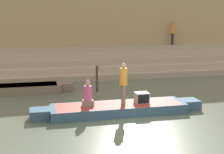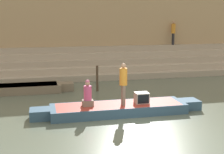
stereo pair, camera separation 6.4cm
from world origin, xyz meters
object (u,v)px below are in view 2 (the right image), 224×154
object	(u,v)px
tv_set	(142,98)
person_on_steps	(173,31)
person_rowing	(88,95)
mooring_post	(97,78)
moored_boat_shore	(14,89)
rowboat_main	(119,108)
person_standing	(123,81)

from	to	relation	value
tv_set	person_on_steps	xyz separation A→B (m)	(5.56, 9.65, 2.27)
person_rowing	mooring_post	world-z (taller)	person_rowing
moored_boat_shore	mooring_post	size ratio (longest dim) A/B	4.48
rowboat_main	person_rowing	size ratio (longest dim) A/B	6.59
person_rowing	tv_set	bearing A→B (deg)	-1.99
person_standing	moored_boat_shore	bearing A→B (deg)	141.88
mooring_post	person_on_steps	xyz separation A→B (m)	(6.68, 5.54, 2.20)
moored_boat_shore	person_on_steps	xyz separation A→B (m)	(10.97, 5.01, 2.66)
rowboat_main	moored_boat_shore	distance (m)	6.39
person_rowing	tv_set	world-z (taller)	person_rowing
rowboat_main	mooring_post	world-z (taller)	mooring_post
person_on_steps	mooring_post	bearing A→B (deg)	-119.51
person_rowing	moored_boat_shore	size ratio (longest dim) A/B	0.17
rowboat_main	person_on_steps	xyz separation A→B (m)	(6.54, 9.62, 2.67)
rowboat_main	mooring_post	xyz separation A→B (m)	(-0.15, 4.08, 0.47)
mooring_post	tv_set	bearing A→B (deg)	-74.76
person_standing	person_on_steps	xyz separation A→B (m)	(6.38, 9.76, 1.51)
person_standing	moored_boat_shore	size ratio (longest dim) A/B	0.28
rowboat_main	tv_set	xyz separation A→B (m)	(0.97, -0.03, 0.40)
person_rowing	moored_boat_shore	world-z (taller)	person_rowing
rowboat_main	mooring_post	bearing A→B (deg)	88.77
person_standing	mooring_post	distance (m)	4.28
person_on_steps	rowboat_main	bearing A→B (deg)	-103.38
tv_set	moored_boat_shore	xyz separation A→B (m)	(-5.40, 4.63, -0.39)
tv_set	mooring_post	bearing A→B (deg)	98.48
mooring_post	person_rowing	bearing A→B (deg)	-105.29
rowboat_main	person_on_steps	bearing A→B (deg)	52.52
rowboat_main	tv_set	bearing A→B (deg)	-4.91
moored_boat_shore	mooring_post	xyz separation A→B (m)	(4.28, -0.53, 0.46)
person_standing	person_rowing	world-z (taller)	person_standing
mooring_post	person_on_steps	size ratio (longest dim) A/B	0.79
person_standing	person_on_steps	world-z (taller)	person_on_steps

